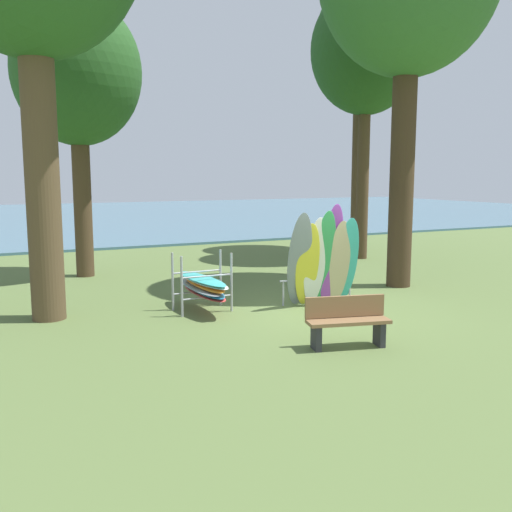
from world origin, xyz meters
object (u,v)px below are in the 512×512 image
tree_mid_behind (361,39)px  leaning_board_pile (323,261)px  park_bench (347,320)px  board_storage_rack (203,285)px  tree_far_left_back (366,52)px  tree_far_right_back (77,74)px

tree_mid_behind → leaning_board_pile: size_ratio=4.37×
tree_mid_behind → park_bench: bearing=-126.6°
tree_mid_behind → board_storage_rack: size_ratio=4.65×
tree_far_left_back → tree_far_right_back: tree_far_left_back is taller
leaning_board_pile → tree_far_right_back: bearing=123.3°
tree_mid_behind → leaning_board_pile: bearing=-130.2°
tree_far_left_back → leaning_board_pile: (-5.14, -5.57, -5.87)m
leaning_board_pile → park_bench: leaning_board_pile is taller
tree_mid_behind → tree_far_right_back: 10.74m
leaning_board_pile → board_storage_rack: 2.68m
leaning_board_pile → board_storage_rack: bearing=164.1°
leaning_board_pile → park_bench: 3.10m
tree_far_right_back → park_bench: tree_far_right_back is taller
tree_far_left_back → tree_far_right_back: size_ratio=1.18×
leaning_board_pile → park_bench: bearing=-115.0°
tree_mid_behind → tree_far_left_back: (-1.22, -1.96, -0.94)m
tree_mid_behind → tree_far_right_back: (-10.42, -1.35, -2.23)m
board_storage_rack → park_bench: bearing=-70.2°
tree_far_left_back → board_storage_rack: (-7.68, -4.85, -6.34)m
tree_far_left_back → leaning_board_pile: bearing=-132.7°
tree_far_right_back → leaning_board_pile: (4.06, -6.18, -4.58)m
park_bench → board_storage_rack: bearing=109.8°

